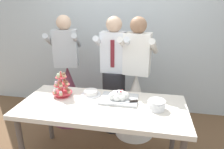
% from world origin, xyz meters
% --- Properties ---
extents(rear_wall, '(5.20, 0.10, 2.90)m').
position_xyz_m(rear_wall, '(0.00, 1.47, 1.45)').
color(rear_wall, silver).
rests_on(rear_wall, ground_plane).
extents(dessert_table, '(1.80, 0.80, 0.78)m').
position_xyz_m(dessert_table, '(0.00, 0.00, 0.70)').
color(dessert_table, silver).
rests_on(dessert_table, ground_plane).
extents(cupcake_stand, '(0.23, 0.23, 0.31)m').
position_xyz_m(cupcake_stand, '(-0.51, 0.13, 0.89)').
color(cupcake_stand, '#D83F4C').
rests_on(cupcake_stand, dessert_table).
extents(main_cake_tray, '(0.43, 0.32, 0.13)m').
position_xyz_m(main_cake_tray, '(0.16, 0.14, 0.82)').
color(main_cake_tray, silver).
rests_on(main_cake_tray, dessert_table).
extents(plate_stack, '(0.18, 0.18, 0.10)m').
position_xyz_m(plate_stack, '(0.57, 0.02, 0.82)').
color(plate_stack, white).
rests_on(plate_stack, dessert_table).
extents(round_cake, '(0.24, 0.24, 0.06)m').
position_xyz_m(round_cake, '(-0.19, 0.22, 0.80)').
color(round_cake, white).
rests_on(round_cake, dessert_table).
extents(person_groom, '(0.46, 0.49, 1.66)m').
position_xyz_m(person_groom, '(0.00, 0.72, 0.75)').
color(person_groom, '#232328').
rests_on(person_groom, ground_plane).
extents(person_bride, '(0.56, 0.56, 1.66)m').
position_xyz_m(person_bride, '(0.31, 0.67, 0.58)').
color(person_bride, white).
rests_on(person_bride, ground_plane).
extents(person_guest, '(0.58, 0.58, 1.66)m').
position_xyz_m(person_guest, '(-0.73, 0.82, 0.58)').
color(person_guest, brown).
rests_on(person_guest, ground_plane).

